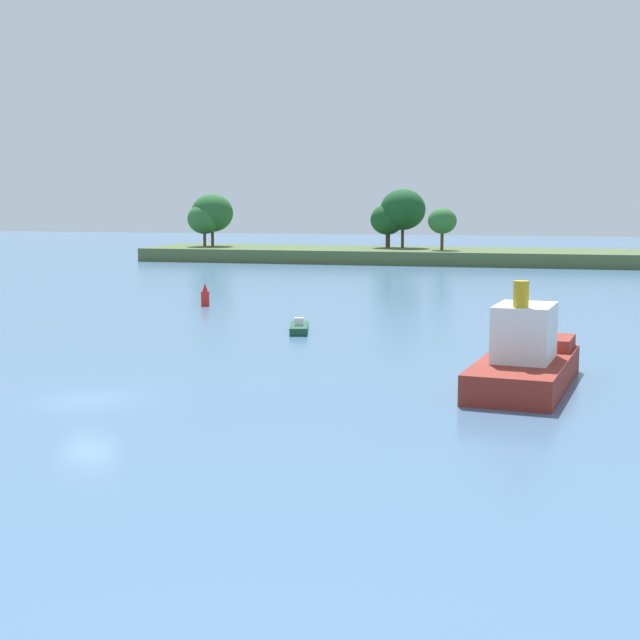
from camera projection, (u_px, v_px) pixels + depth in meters
The scene contains 5 objects.
ground_plane at pixel (87, 400), 40.55m from camera, with size 400.00×400.00×0.00m, color #476B8E.
treeline_island at pixel (410, 245), 132.13m from camera, with size 85.86×16.38×10.43m.
tugboat at pixel (525, 359), 43.24m from camera, with size 5.22×10.83×5.16m.
small_motorboat at pixel (299, 328), 61.55m from camera, with size 2.13×4.52×1.00m.
channel_buoy_red at pixel (205, 296), 76.73m from camera, with size 0.70×0.70×1.90m.
Camera 1 is at (19.74, -36.01, 8.71)m, focal length 51.64 mm.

